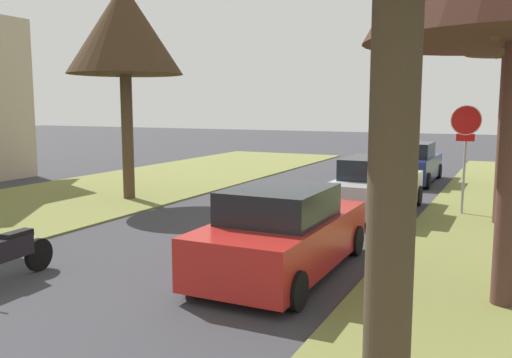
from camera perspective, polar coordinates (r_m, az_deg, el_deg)
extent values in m
cylinder|color=#9EA0A5|center=(15.97, 21.05, 0.64)|extent=(0.07, 0.33, 2.24)
cylinder|color=white|center=(15.70, 21.25, 5.79)|extent=(0.81, 0.15, 0.80)
cylinder|color=red|center=(15.71, 21.25, 5.79)|extent=(0.77, 0.16, 0.76)
cube|color=red|center=(15.78, 21.19, 4.09)|extent=(0.48, 0.08, 0.20)
cylinder|color=#463929|center=(3.25, 13.99, -5.03)|extent=(0.28, 0.28, 4.48)
cylinder|color=#52342C|center=(8.69, 25.27, 0.21)|extent=(0.37, 0.37, 3.84)
cylinder|color=#52342C|center=(8.47, 22.11, 16.90)|extent=(0.81, 1.34, 1.21)
cylinder|color=brown|center=(14.81, 24.84, 4.08)|extent=(0.42, 0.42, 4.37)
cylinder|color=brown|center=(20.86, 25.01, 5.34)|extent=(0.41, 0.41, 4.67)
cylinder|color=brown|center=(20.68, 24.17, 12.95)|extent=(0.80, 1.09, 0.93)
cylinder|color=#4D3B27|center=(17.67, -13.38, 4.32)|extent=(0.37, 0.37, 3.91)
cone|color=#3E2C1B|center=(17.80, -13.72, 15.12)|extent=(3.57, 3.57, 2.77)
cylinder|color=#4D3B27|center=(18.15, -13.10, 11.69)|extent=(1.07, 0.53, 0.83)
cylinder|color=#4D3B27|center=(18.03, -15.44, 12.59)|extent=(0.40, 1.39, 1.40)
cube|color=red|center=(9.83, 2.96, -6.44)|extent=(1.84, 4.41, 0.85)
cube|color=black|center=(9.48, 2.48, -2.60)|extent=(1.61, 2.03, 0.56)
cylinder|color=black|center=(11.70, 2.11, -5.59)|extent=(0.20, 0.60, 0.60)
cylinder|color=black|center=(11.15, 10.40, -6.39)|extent=(0.20, 0.60, 0.60)
cylinder|color=black|center=(8.88, -6.50, -9.99)|extent=(0.20, 0.60, 0.60)
cylinder|color=black|center=(8.13, 4.18, -11.64)|extent=(0.20, 0.60, 0.60)
cube|color=#BCBCC1|center=(15.56, 12.58, -1.35)|extent=(1.84, 4.41, 0.85)
cube|color=black|center=(15.25, 12.47, 1.15)|extent=(1.61, 2.03, 0.56)
cylinder|color=black|center=(17.39, 10.98, -1.33)|extent=(0.20, 0.60, 0.60)
cylinder|color=black|center=(17.04, 16.65, -1.69)|extent=(0.20, 0.60, 0.60)
cylinder|color=black|center=(14.26, 7.64, -3.23)|extent=(0.20, 0.60, 0.60)
cylinder|color=black|center=(13.84, 14.52, -3.75)|extent=(0.20, 0.60, 0.60)
cube|color=navy|center=(22.20, 15.97, 1.21)|extent=(1.84, 4.41, 0.85)
cube|color=black|center=(21.92, 15.94, 2.98)|extent=(1.61, 2.03, 0.56)
cylinder|color=black|center=(24.00, 14.56, 1.03)|extent=(0.20, 0.60, 0.60)
cylinder|color=black|center=(23.73, 18.68, 0.80)|extent=(0.20, 0.60, 0.60)
cylinder|color=black|center=(20.79, 12.81, 0.09)|extent=(0.20, 0.60, 0.60)
cylinder|color=black|center=(20.48, 17.56, -0.19)|extent=(0.20, 0.60, 0.60)
cylinder|color=black|center=(10.72, -21.89, -7.40)|extent=(0.14, 0.61, 0.60)
cube|color=black|center=(10.16, -24.81, -6.74)|extent=(0.31, 1.03, 0.36)
cube|color=black|center=(10.28, -23.86, -5.38)|extent=(0.26, 0.57, 0.12)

